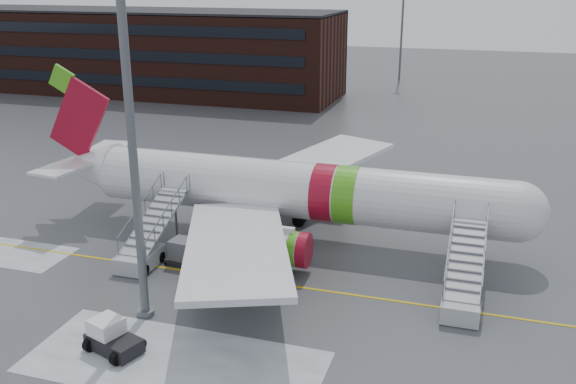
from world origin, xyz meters
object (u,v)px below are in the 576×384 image
(airstair_fwd, at_px, (463,289))
(pushback_tug, at_px, (111,337))
(airliner, at_px, (283,190))
(airstair_aft, at_px, (145,246))
(uld_container, at_px, (183,252))
(light_mast_near, at_px, (127,86))

(airstair_fwd, distance_m, pushback_tug, 18.43)
(airliner, bearing_deg, airstair_aft, -136.95)
(airliner, relative_size, uld_container, 16.69)
(airstair_fwd, bearing_deg, airstair_aft, 180.00)
(pushback_tug, relative_size, uld_container, 1.47)
(airliner, distance_m, airstair_aft, 9.86)
(airstair_fwd, xyz_separation_m, uld_container, (-16.94, 0.51, -0.31))
(airstair_aft, bearing_deg, uld_container, 12.33)
(airstair_fwd, height_order, uld_container, airstair_fwd)
(airliner, xyz_separation_m, light_mast_near, (-3.70, -12.49, 8.78))
(light_mast_near, bearing_deg, airliner, 73.49)
(airstair_fwd, bearing_deg, pushback_tug, -149.29)
(airstair_aft, distance_m, light_mast_near, 13.05)
(airstair_aft, relative_size, pushback_tug, 2.50)
(airliner, relative_size, light_mast_near, 1.49)
(airstair_fwd, bearing_deg, uld_container, 178.27)
(airliner, distance_m, airstair_fwd, 14.11)
(uld_container, relative_size, light_mast_near, 0.09)
(airstair_fwd, bearing_deg, airliner, 151.97)
(airstair_fwd, distance_m, airstair_aft, 19.27)
(airstair_aft, bearing_deg, pushback_tug, -69.98)
(airstair_fwd, height_order, pushback_tug, airstair_fwd)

